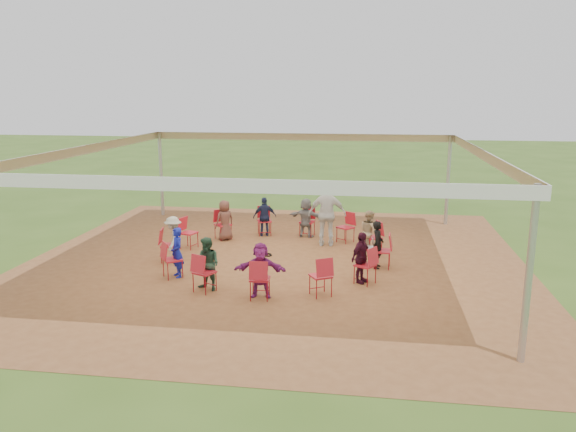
# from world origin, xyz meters

# --- Properties ---
(ground) EXTENTS (80.00, 80.00, 0.00)m
(ground) POSITION_xyz_m (0.00, 0.00, 0.00)
(ground) COLOR #39591C
(ground) RESTS_ON ground
(dirt_patch) EXTENTS (13.00, 13.00, 0.00)m
(dirt_patch) POSITION_xyz_m (0.00, 0.00, 0.01)
(dirt_patch) COLOR brown
(dirt_patch) RESTS_ON ground
(tent) EXTENTS (10.33, 10.33, 3.00)m
(tent) POSITION_xyz_m (0.00, 0.00, 2.37)
(tent) COLOR #B2B2B7
(tent) RESTS_ON ground
(chair_0) EXTENTS (0.47, 0.45, 0.90)m
(chair_0) POSITION_xyz_m (2.79, -0.20, 0.45)
(chair_0) COLOR red
(chair_0) RESTS_ON ground
(chair_1) EXTENTS (0.57, 0.56, 0.90)m
(chair_1) POSITION_xyz_m (2.56, 1.12, 0.45)
(chair_1) COLOR red
(chair_1) RESTS_ON ground
(chair_2) EXTENTS (0.60, 0.61, 0.90)m
(chair_2) POSITION_xyz_m (1.75, 2.18, 0.45)
(chair_2) COLOR red
(chair_2) RESTS_ON ground
(chair_3) EXTENTS (0.50, 0.51, 0.90)m
(chair_3) POSITION_xyz_m (0.54, 2.74, 0.45)
(chair_3) COLOR red
(chair_3) RESTS_ON ground
(chair_4) EXTENTS (0.53, 0.54, 0.90)m
(chair_4) POSITION_xyz_m (-0.80, 2.68, 0.45)
(chair_4) COLOR red
(chair_4) RESTS_ON ground
(chair_5) EXTENTS (0.61, 0.61, 0.90)m
(chair_5) POSITION_xyz_m (-1.95, 2.00, 0.45)
(chair_5) COLOR red
(chair_5) RESTS_ON ground
(chair_6) EXTENTS (0.55, 0.54, 0.90)m
(chair_6) POSITION_xyz_m (-2.66, 0.86, 0.45)
(chair_6) COLOR red
(chair_6) RESTS_ON ground
(chair_7) EXTENTS (0.50, 0.49, 0.90)m
(chair_7) POSITION_xyz_m (-2.75, -0.47, 0.45)
(chair_7) COLOR red
(chair_7) RESTS_ON ground
(chair_8) EXTENTS (0.60, 0.60, 0.90)m
(chair_8) POSITION_xyz_m (-2.22, -1.70, 0.45)
(chair_8) COLOR red
(chair_8) RESTS_ON ground
(chair_9) EXTENTS (0.57, 0.58, 0.90)m
(chair_9) POSITION_xyz_m (-1.18, -2.53, 0.45)
(chair_9) COLOR red
(chair_9) RESTS_ON ground
(chair_10) EXTENTS (0.44, 0.46, 0.90)m
(chair_10) POSITION_xyz_m (0.14, -2.79, 0.45)
(chair_10) COLOR red
(chair_10) RESTS_ON ground
(chair_11) EXTENTS (0.59, 0.59, 0.90)m
(chair_11) POSITION_xyz_m (1.42, -2.41, 0.45)
(chair_11) COLOR red
(chair_11) RESTS_ON ground
(chair_12) EXTENTS (0.60, 0.59, 0.90)m
(chair_12) POSITION_xyz_m (2.37, -1.47, 0.45)
(chair_12) COLOR red
(chair_12) RESTS_ON ground
(person_seated_0) EXTENTS (0.32, 0.46, 1.22)m
(person_seated_0) POSITION_xyz_m (2.67, -0.19, 0.62)
(person_seated_0) COLOR black
(person_seated_0) RESTS_ON ground
(person_seated_1) EXTENTS (0.55, 0.68, 1.22)m
(person_seated_1) POSITION_xyz_m (2.45, 1.07, 0.62)
(person_seated_1) COLOR tan
(person_seated_1) RESTS_ON ground
(person_seated_2) EXTENTS (1.19, 0.63, 1.22)m
(person_seated_2) POSITION_xyz_m (0.51, 2.62, 0.62)
(person_seated_2) COLOR gray
(person_seated_2) RESTS_ON ground
(person_seated_3) EXTENTS (0.79, 0.55, 1.22)m
(person_seated_3) POSITION_xyz_m (-0.76, 2.56, 0.62)
(person_seated_3) COLOR #1B2242
(person_seated_3) RESTS_ON ground
(person_seated_4) EXTENTS (0.66, 0.65, 1.22)m
(person_seated_4) POSITION_xyz_m (-1.87, 1.91, 0.62)
(person_seated_4) COLOR brown
(person_seated_4) RESTS_ON ground
(person_seated_5) EXTENTS (0.52, 0.84, 1.22)m
(person_seated_5) POSITION_xyz_m (-2.63, -0.45, 0.62)
(person_seated_5) COLOR #B1AF9C
(person_seated_5) RESTS_ON ground
(person_seated_6) EXTENTS (0.50, 0.53, 1.22)m
(person_seated_6) POSITION_xyz_m (-2.12, -1.62, 0.62)
(person_seated_6) COLOR #141EA1
(person_seated_6) RESTS_ON ground
(person_seated_7) EXTENTS (0.68, 0.56, 1.22)m
(person_seated_7) POSITION_xyz_m (-1.13, -2.42, 0.62)
(person_seated_7) COLOR #264936
(person_seated_7) RESTS_ON ground
(person_seated_8) EXTENTS (1.15, 0.48, 1.22)m
(person_seated_8) POSITION_xyz_m (0.13, -2.67, 0.62)
(person_seated_8) COLOR #7F1F6E
(person_seated_8) RESTS_ON ground
(person_seated_9) EXTENTS (0.69, 0.80, 1.22)m
(person_seated_9) POSITION_xyz_m (2.27, -1.41, 0.62)
(person_seated_9) COLOR #3B0F21
(person_seated_9) RESTS_ON ground
(standing_person) EXTENTS (1.11, 0.60, 1.87)m
(standing_person) POSITION_xyz_m (1.23, 1.72, 0.94)
(standing_person) COLOR silver
(standing_person) RESTS_ON ground
(cable_coil) EXTENTS (0.38, 0.38, 0.03)m
(cable_coil) POSITION_xyz_m (-0.31, 0.47, 0.02)
(cable_coil) COLOR black
(cable_coil) RESTS_ON ground
(laptop) EXTENTS (0.28, 0.34, 0.22)m
(laptop) POSITION_xyz_m (2.51, -0.18, 0.58)
(laptop) COLOR #B7B7BC
(laptop) RESTS_ON ground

